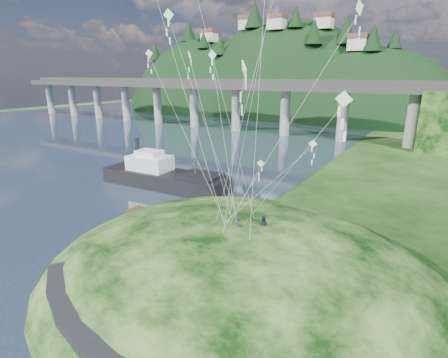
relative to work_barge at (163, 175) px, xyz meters
The scene contains 10 objects.
ground 22.37m from the work_barge, 51.01° to the right, with size 320.00×320.00×0.00m, color black.
water 59.36m from the work_barge, 167.68° to the left, with size 240.00×240.00×0.00m, color #2C3B51.
grass_hill 27.04m from the work_barge, 34.84° to the right, with size 36.00×32.00×13.00m.
footpath 34.57m from the work_barge, 51.56° to the right, with size 22.29×5.84×0.83m.
bridge 54.75m from the work_barge, 103.26° to the left, with size 160.00×11.00×15.00m.
far_ridge 109.31m from the work_barge, 105.74° to the left, with size 153.00×70.00×94.50m.
work_barge is the anchor object (origin of this frame).
wooden_dock 15.16m from the work_barge, 42.80° to the right, with size 14.72×2.88×1.05m.
kite_flyers 28.07m from the work_barge, 32.82° to the right, with size 2.22×1.91×1.64m.
kite_swarm 32.30m from the work_barge, 36.85° to the right, with size 19.60×14.62×20.03m.
Camera 1 is at (20.68, -20.55, 16.47)m, focal length 28.00 mm.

